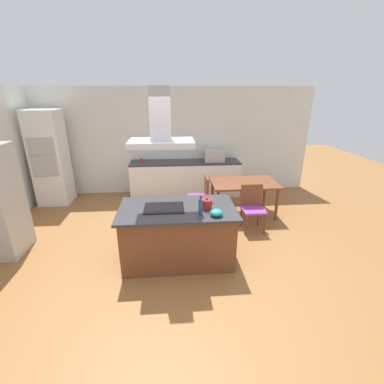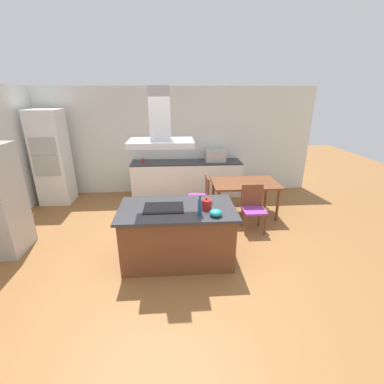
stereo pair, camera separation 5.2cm
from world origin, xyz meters
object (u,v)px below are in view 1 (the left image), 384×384
(countertop_microwave, at_px, (214,156))
(wall_oven_stack, at_px, (50,158))
(tea_kettle, at_px, (207,204))
(range_hood, at_px, (161,127))
(cooktop, at_px, (164,208))
(coffee_mug_red, at_px, (142,160))
(olive_oil_bottle, at_px, (201,207))
(chair_facing_island, at_px, (252,205))
(chair_at_left_end, at_px, (202,194))
(dining_table, at_px, (244,186))
(mixing_bowl, at_px, (216,213))

(countertop_microwave, bearing_deg, wall_oven_stack, -176.59)
(tea_kettle, distance_m, range_hood, 1.30)
(cooktop, distance_m, coffee_mug_red, 2.97)
(olive_oil_bottle, relative_size, range_hood, 0.32)
(tea_kettle, bearing_deg, coffee_mug_red, 112.75)
(wall_oven_stack, bearing_deg, chair_facing_island, -21.57)
(tea_kettle, distance_m, chair_at_left_end, 1.72)
(countertop_microwave, xyz_separation_m, wall_oven_stack, (-3.93, -0.23, 0.06))
(coffee_mug_red, bearing_deg, olive_oil_bottle, -70.44)
(chair_at_left_end, bearing_deg, dining_table, 0.00)
(mixing_bowl, xyz_separation_m, range_hood, (-0.75, 0.33, 1.15))
(tea_kettle, xyz_separation_m, coffee_mug_red, (-1.25, 2.98, -0.03))
(cooktop, height_order, dining_table, cooktop)
(cooktop, distance_m, olive_oil_bottle, 0.60)
(mixing_bowl, relative_size, wall_oven_stack, 0.08)
(cooktop, relative_size, tea_kettle, 2.85)
(coffee_mug_red, bearing_deg, chair_at_left_end, -44.10)
(mixing_bowl, distance_m, countertop_microwave, 3.24)
(tea_kettle, height_order, wall_oven_stack, wall_oven_stack)
(cooktop, distance_m, mixing_bowl, 0.81)
(tea_kettle, distance_m, wall_oven_stack, 4.31)
(mixing_bowl, height_order, range_hood, range_hood)
(coffee_mug_red, xyz_separation_m, wall_oven_stack, (-2.09, -0.26, 0.16))
(olive_oil_bottle, relative_size, chair_facing_island, 0.33)
(countertop_microwave, bearing_deg, coffee_mug_red, 179.11)
(coffee_mug_red, relative_size, chair_at_left_end, 0.10)
(countertop_microwave, height_order, chair_facing_island, countertop_microwave)
(chair_at_left_end, bearing_deg, chair_facing_island, -36.01)
(dining_table, distance_m, range_hood, 2.72)
(countertop_microwave, distance_m, range_hood, 3.31)
(cooktop, relative_size, mixing_bowl, 3.29)
(cooktop, xyz_separation_m, dining_table, (1.68, 1.58, -0.24))
(countertop_microwave, height_order, dining_table, countertop_microwave)
(mixing_bowl, bearing_deg, countertop_microwave, 81.46)
(coffee_mug_red, xyz_separation_m, range_hood, (0.61, -2.91, 1.16))
(mixing_bowl, bearing_deg, range_hood, 156.33)
(tea_kettle, xyz_separation_m, chair_facing_island, (1.03, 0.99, -0.47))
(coffee_mug_red, distance_m, wall_oven_stack, 2.11)
(tea_kettle, relative_size, mixing_bowl, 1.15)
(tea_kettle, bearing_deg, range_hood, 173.46)
(coffee_mug_red, height_order, chair_at_left_end, coffee_mug_red)
(dining_table, bearing_deg, chair_facing_island, -90.00)
(cooktop, height_order, chair_at_left_end, cooktop)
(mixing_bowl, relative_size, range_hood, 0.20)
(cooktop, distance_m, countertop_microwave, 3.13)
(cooktop, relative_size, chair_facing_island, 0.67)
(dining_table, distance_m, chair_facing_island, 0.68)
(dining_table, relative_size, range_hood, 1.56)
(cooktop, xyz_separation_m, chair_facing_island, (1.68, 0.92, -0.40))
(olive_oil_bottle, distance_m, mixing_bowl, 0.24)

